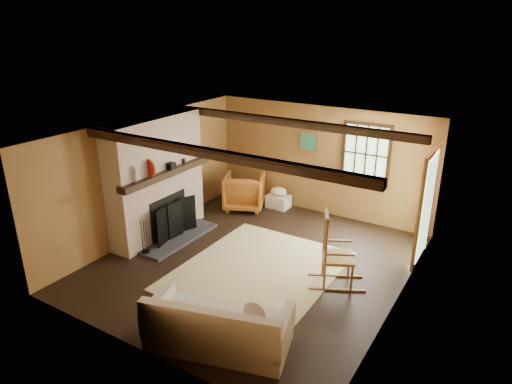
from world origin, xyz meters
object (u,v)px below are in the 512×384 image
Objects in this scene: fireplace at (158,183)px; rocking_chair at (335,255)px; laundry_basket at (278,201)px; sofa at (218,329)px; armchair at (244,191)px.

fireplace is 1.89× the size of rocking_chair.
laundry_basket is (1.34, 2.48, -0.95)m from fireplace.
sofa is at bearing -35.76° from fireplace.
sofa is (3.00, -2.16, -0.83)m from fireplace.
sofa is (-0.70, -2.26, -0.26)m from rocking_chair.
rocking_chair reaches higher than armchair.
armchair is (-3.01, 1.94, -0.13)m from rocking_chair.
sofa is 4.11× the size of laundry_basket.
sofa is 4.79m from armchair.
armchair is at bearing 103.24° from sofa.
armchair is (-2.31, 4.20, 0.13)m from sofa.
fireplace is 2.97m from laundry_basket.
armchair is at bearing 30.30° from rocking_chair.
fireplace is 4.80× the size of laundry_basket.
sofa is at bearing -70.37° from laundry_basket.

